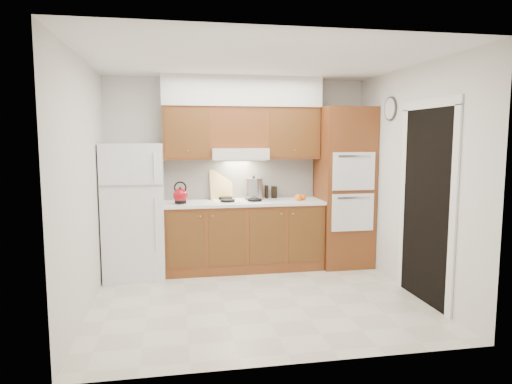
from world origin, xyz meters
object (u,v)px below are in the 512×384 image
(oven_cabinet, at_px, (344,187))
(stock_pot, at_px, (254,188))
(fridge, at_px, (135,211))
(kettle, at_px, (180,196))

(oven_cabinet, height_order, stock_pot, oven_cabinet)
(fridge, xyz_separation_m, oven_cabinet, (2.85, 0.03, 0.24))
(fridge, distance_m, kettle, 0.62)
(kettle, distance_m, stock_pot, 1.02)
(fridge, relative_size, stock_pot, 6.55)
(fridge, xyz_separation_m, stock_pot, (1.58, 0.14, 0.24))
(oven_cabinet, xyz_separation_m, kettle, (-2.26, -0.09, -0.06))
(fridge, relative_size, oven_cabinet, 0.78)
(fridge, bearing_deg, kettle, -5.20)
(stock_pot, bearing_deg, fridge, -174.89)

